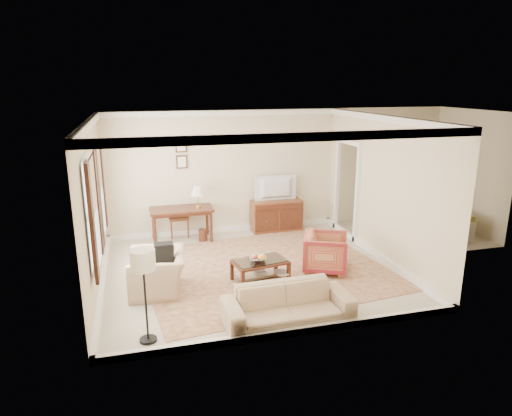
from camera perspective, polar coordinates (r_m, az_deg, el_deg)
name	(u,v)px	position (r m, az deg, el deg)	size (l,w,h in m)	color
room_shell	(250,142)	(8.25, -0.81, 8.25)	(5.51, 5.01, 2.91)	beige
annex_bedroom	(419,219)	(11.61, 19.75, -1.32)	(3.00, 2.70, 2.90)	beige
window_front	(93,213)	(7.52, -19.75, -0.54)	(0.12, 1.56, 1.80)	#CCB284
window_rear	(99,190)	(9.07, -19.04, 2.14)	(0.12, 1.56, 1.80)	#CCB284
doorway	(347,190)	(10.82, 11.26, 2.16)	(0.10, 1.12, 2.25)	white
rug	(263,269)	(8.95, 0.91, -7.58)	(4.50, 3.86, 0.01)	brown
writing_desk	(181,213)	(10.42, -9.31, -0.63)	(1.40, 0.70, 0.77)	#512617
desk_chair	(178,215)	(10.79, -9.67, -0.82)	(0.45, 0.45, 1.05)	brown
desk_lamp	(198,197)	(10.37, -7.26, 1.43)	(0.32, 0.32, 0.50)	silver
framed_prints	(181,154)	(10.57, -9.31, 6.72)	(0.25, 0.04, 0.68)	#512617
sideboard	(276,215)	(11.12, 2.54, -0.92)	(1.22, 0.47, 0.75)	brown
tv	(277,181)	(10.89, 2.63, 3.44)	(0.98, 0.57, 0.13)	black
coffee_table	(260,265)	(8.32, 0.52, -7.15)	(1.05, 0.72, 0.41)	#512617
fruit_bowl	(258,258)	(8.21, 0.26, -6.31)	(0.42, 0.42, 0.10)	silver
book_a	(253,272)	(8.41, -0.35, -7.97)	(0.28, 0.04, 0.38)	brown
book_b	(276,273)	(8.39, 2.55, -8.06)	(0.28, 0.03, 0.38)	brown
striped_armchair	(326,251)	(8.81, 8.70, -5.30)	(0.80, 0.75, 0.82)	maroon
club_armchair	(157,266)	(8.05, -12.26, -7.10)	(1.07, 0.69, 0.93)	tan
backpack	(164,252)	(7.94, -11.42, -5.45)	(0.32, 0.22, 0.40)	black
sofa	(288,299)	(6.96, 4.01, -11.28)	(1.94, 0.57, 0.76)	tan
floor_lamp	(143,267)	(6.33, -13.92, -7.15)	(0.34, 0.34, 1.36)	black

